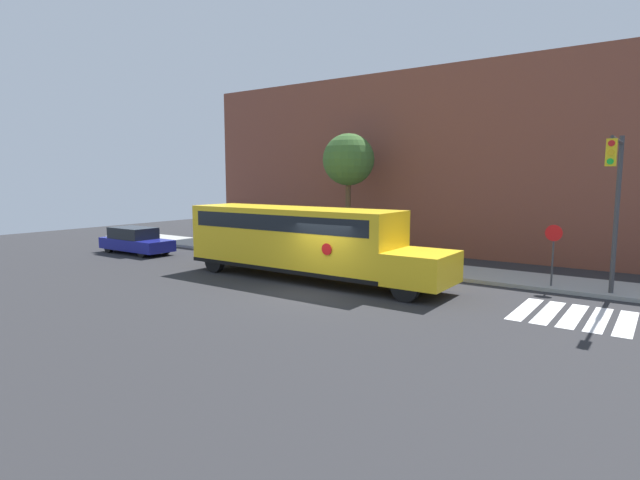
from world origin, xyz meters
The scene contains 9 objects.
ground_plane centered at (0.00, 0.00, 0.00)m, with size 60.00×60.00×0.00m, color #28282B.
sidewalk_strip centered at (0.00, 6.50, 0.07)m, with size 44.00×3.00×0.15m.
building_backdrop centered at (0.00, 13.00, 5.06)m, with size 32.00×4.00×10.13m.
crosswalk_stripes centered at (8.28, 2.00, 0.00)m, with size 3.30×3.20×0.01m.
school_bus centered at (-2.04, 1.69, 1.71)m, with size 11.76×2.57×2.97m.
parked_car centered at (-13.95, 1.97, 0.72)m, with size 4.69×1.73×1.45m.
stop_sign centered at (6.98, 5.52, 1.60)m, with size 0.61×0.10×2.48m.
traffic_light centered at (8.96, 4.43, 3.74)m, with size 0.28×3.37×5.66m.
tree_near_sidewalk centered at (-4.00, 8.53, 5.15)m, with size 2.81×2.81×6.61m.
Camera 1 is at (10.54, -14.69, 4.22)m, focal length 28.00 mm.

